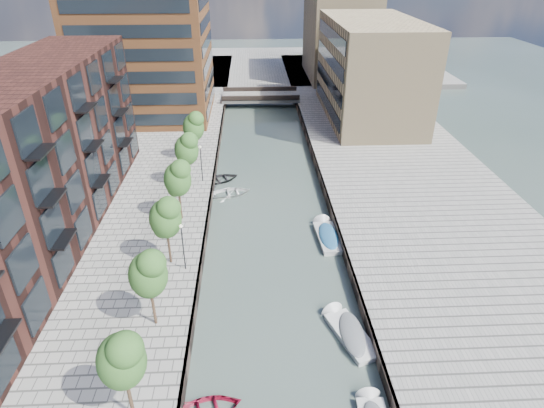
{
  "coord_description": "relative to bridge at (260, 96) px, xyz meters",
  "views": [
    {
      "loc": [
        -1.69,
        -5.53,
        23.14
      ],
      "look_at": [
        0.0,
        29.83,
        3.5
      ],
      "focal_mm": 30.0,
      "sensor_mm": 36.0,
      "label": 1
    }
  ],
  "objects": [
    {
      "name": "tan_block_far",
      "position": [
        16.0,
        16.0,
        7.61
      ],
      "size": [
        12.0,
        20.0,
        16.0
      ],
      "primitive_type": "cube",
      "color": "tan",
      "rests_on": "quay_right"
    },
    {
      "name": "lamp_1",
      "position": [
        -7.2,
        -48.0,
        2.12
      ],
      "size": [
        0.24,
        0.24,
        4.12
      ],
      "color": "black",
      "rests_on": "quay_left"
    },
    {
      "name": "tan_block_near",
      "position": [
        16.0,
        -10.0,
        6.61
      ],
      "size": [
        12.0,
        25.0,
        14.0
      ],
      "primitive_type": "cube",
      "color": "tan",
      "rests_on": "quay_right"
    },
    {
      "name": "tree_5",
      "position": [
        -8.5,
        -33.0,
        3.92
      ],
      "size": [
        2.5,
        2.5,
        5.95
      ],
      "color": "#382619",
      "rests_on": "quay_left"
    },
    {
      "name": "far_closure",
      "position": [
        0.0,
        28.0,
        -0.89
      ],
      "size": [
        80.0,
        40.0,
        1.0
      ],
      "primitive_type": "cube",
      "color": "gray",
      "rests_on": "ground"
    },
    {
      "name": "apartment_block",
      "position": [
        -20.0,
        -42.0,
        6.61
      ],
      "size": [
        8.0,
        38.0,
        14.0
      ],
      "primitive_type": "cube",
      "color": "black",
      "rests_on": "quay_left"
    },
    {
      "name": "bridge",
      "position": [
        0.0,
        0.0,
        0.0
      ],
      "size": [
        13.0,
        6.0,
        1.3
      ],
      "color": "gray",
      "rests_on": "ground"
    },
    {
      "name": "tree_6",
      "position": [
        -8.5,
        -26.0,
        3.92
      ],
      "size": [
        2.5,
        2.5,
        5.95
      ],
      "color": "#382619",
      "rests_on": "quay_left"
    },
    {
      "name": "tree_1",
      "position": [
        -8.5,
        -61.0,
        3.92
      ],
      "size": [
        2.5,
        2.5,
        5.95
      ],
      "color": "#382619",
      "rests_on": "quay_left"
    },
    {
      "name": "quay_right",
      "position": [
        16.0,
        -32.0,
        -0.89
      ],
      "size": [
        20.0,
        140.0,
        1.0
      ],
      "primitive_type": "cube",
      "color": "gray",
      "rests_on": "ground"
    },
    {
      "name": "lamp_2",
      "position": [
        -7.2,
        -32.0,
        2.12
      ],
      "size": [
        0.24,
        0.24,
        4.12
      ],
      "color": "black",
      "rests_on": "quay_left"
    },
    {
      "name": "tree_3",
      "position": [
        -8.5,
        -47.0,
        3.92
      ],
      "size": [
        2.5,
        2.5,
        5.95
      ],
      "color": "#382619",
      "rests_on": "quay_left"
    },
    {
      "name": "tower",
      "position": [
        -17.0,
        -7.0,
        14.61
      ],
      "size": [
        18.0,
        18.0,
        30.0
      ],
      "primitive_type": "cube",
      "color": "brown",
      "rests_on": "quay_left"
    },
    {
      "name": "sloop_4",
      "position": [
        -5.4,
        -30.05,
        -1.39
      ],
      "size": [
        5.26,
        4.64,
        0.9
      ],
      "primitive_type": "imported",
      "rotation": [
        0.0,
        0.0,
        2.0
      ],
      "color": "#242326",
      "rests_on": "ground"
    },
    {
      "name": "water",
      "position": [
        0.0,
        -32.0,
        -1.39
      ],
      "size": [
        300.0,
        300.0,
        0.0
      ],
      "primitive_type": "plane",
      "color": "#38473F",
      "rests_on": "ground"
    },
    {
      "name": "quay_wall_right",
      "position": [
        6.1,
        -32.0,
        -0.89
      ],
      "size": [
        0.25,
        140.0,
        1.0
      ],
      "primitive_type": "cube",
      "color": "#332823",
      "rests_on": "ground"
    },
    {
      "name": "motorboat_3",
      "position": [
        5.1,
        -42.44,
        -1.17
      ],
      "size": [
        2.25,
        5.61,
        1.83
      ],
      "color": "#AEAEAC",
      "rests_on": "ground"
    },
    {
      "name": "quay_wall_left",
      "position": [
        -6.1,
        -32.0,
        -0.89
      ],
      "size": [
        0.25,
        140.0,
        1.0
      ],
      "primitive_type": "cube",
      "color": "#332823",
      "rests_on": "ground"
    },
    {
      "name": "sloop_3",
      "position": [
        -4.08,
        -33.52,
        -1.39
      ],
      "size": [
        5.0,
        4.12,
        0.9
      ],
      "primitive_type": "imported",
      "rotation": [
        0.0,
        0.0,
        1.83
      ],
      "color": "white",
      "rests_on": "ground"
    },
    {
      "name": "motorboat_4",
      "position": [
        4.67,
        -54.65,
        -1.18
      ],
      "size": [
        3.39,
        5.46,
        1.72
      ],
      "color": "silver",
      "rests_on": "ground"
    },
    {
      "name": "car",
      "position": [
        11.11,
        -14.65,
        0.34
      ],
      "size": [
        2.53,
        4.55,
        1.46
      ],
      "primitive_type": "imported",
      "rotation": [
        0.0,
        0.0,
        -0.2
      ],
      "color": "#9B9E9F",
      "rests_on": "quay_right"
    },
    {
      "name": "tree_2",
      "position": [
        -8.5,
        -54.0,
        3.92
      ],
      "size": [
        2.5,
        2.5,
        5.95
      ],
      "color": "#382619",
      "rests_on": "quay_left"
    },
    {
      "name": "tree_4",
      "position": [
        -8.5,
        -40.0,
        3.92
      ],
      "size": [
        2.5,
        2.5,
        5.95
      ],
      "color": "#382619",
      "rests_on": "quay_left"
    }
  ]
}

